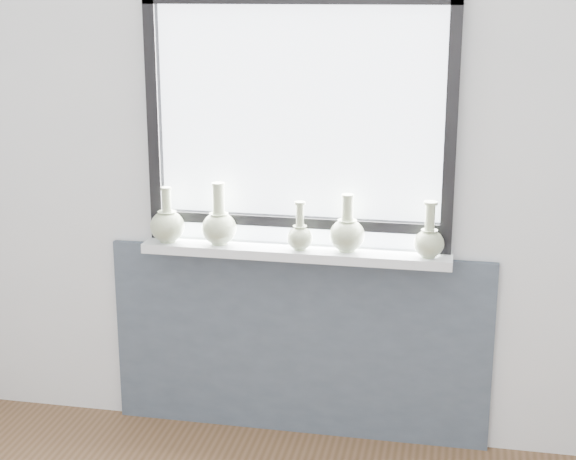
% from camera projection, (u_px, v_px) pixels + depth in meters
% --- Properties ---
extents(back_wall, '(3.60, 0.02, 2.60)m').
position_uv_depth(back_wall, '(300.00, 150.00, 3.73)').
color(back_wall, silver).
rests_on(back_wall, ground).
extents(apron_panel, '(1.70, 0.03, 0.86)m').
position_uv_depth(apron_panel, '(298.00, 344.00, 3.93)').
color(apron_panel, '#444F5F').
rests_on(apron_panel, ground).
extents(windowsill, '(1.32, 0.18, 0.04)m').
position_uv_depth(windowsill, '(295.00, 252.00, 3.75)').
color(windowsill, silver).
rests_on(windowsill, apron_panel).
extents(window, '(1.30, 0.06, 1.05)m').
position_uv_depth(window, '(299.00, 118.00, 3.66)').
color(window, black).
rests_on(window, windowsill).
extents(vase_a, '(0.15, 0.15, 0.24)m').
position_uv_depth(vase_a, '(167.00, 224.00, 3.81)').
color(vase_a, '#ADBC93').
rests_on(vase_a, windowsill).
extents(vase_b, '(0.15, 0.15, 0.27)m').
position_uv_depth(vase_b, '(219.00, 225.00, 3.77)').
color(vase_b, '#ADBC93').
rests_on(vase_b, windowsill).
extents(vase_c, '(0.11, 0.11, 0.21)m').
position_uv_depth(vase_c, '(300.00, 235.00, 3.69)').
color(vase_c, '#ADBC93').
rests_on(vase_c, windowsill).
extents(vase_d, '(0.15, 0.15, 0.24)m').
position_uv_depth(vase_d, '(347.00, 232.00, 3.67)').
color(vase_d, '#ADBC93').
rests_on(vase_d, windowsill).
extents(vase_e, '(0.12, 0.12, 0.23)m').
position_uv_depth(vase_e, '(429.00, 240.00, 3.59)').
color(vase_e, '#ADBC93').
rests_on(vase_e, windowsill).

